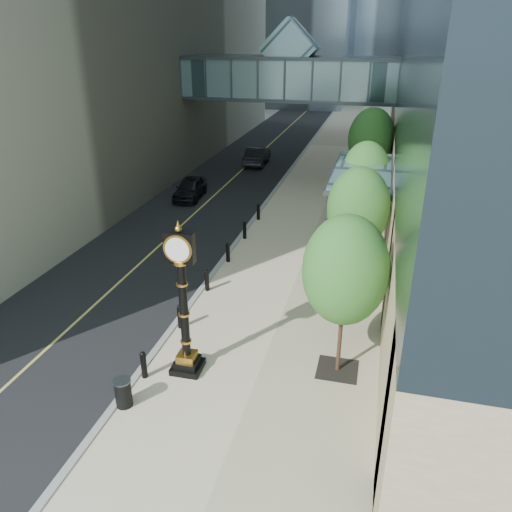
% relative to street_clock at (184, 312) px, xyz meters
% --- Properties ---
extents(ground, '(320.00, 320.00, 0.00)m').
position_rel_street_clock_xyz_m(ground, '(1.44, -1.75, -2.38)').
color(ground, gray).
rests_on(ground, ground).
extents(road, '(8.00, 180.00, 0.02)m').
position_rel_street_clock_xyz_m(road, '(-5.56, 38.25, -2.37)').
color(road, black).
rests_on(road, ground).
extents(sidewalk, '(8.00, 180.00, 0.06)m').
position_rel_street_clock_xyz_m(sidewalk, '(2.44, 38.25, -2.35)').
color(sidewalk, beige).
rests_on(sidewalk, ground).
extents(curb, '(0.25, 180.00, 0.07)m').
position_rel_street_clock_xyz_m(curb, '(-1.56, 38.25, -2.34)').
color(curb, gray).
rests_on(curb, ground).
extents(skywalk, '(17.00, 4.20, 5.80)m').
position_rel_street_clock_xyz_m(skywalk, '(-1.56, 26.25, 5.34)').
color(skywalk, slate).
rests_on(skywalk, ground).
extents(entrance_canopy, '(3.00, 8.00, 4.38)m').
position_rel_street_clock_xyz_m(entrance_canopy, '(4.92, 12.25, 1.82)').
color(entrance_canopy, '#383F44').
rests_on(entrance_canopy, ground).
extents(bollard_row, '(0.20, 16.20, 0.90)m').
position_rel_street_clock_xyz_m(bollard_row, '(-1.26, 7.25, -1.87)').
color(bollard_row, black).
rests_on(bollard_row, sidewalk).
extents(street_trees, '(3.05, 28.63, 6.27)m').
position_rel_street_clock_xyz_m(street_trees, '(5.04, 14.10, 1.51)').
color(street_trees, black).
rests_on(street_trees, sidewalk).
extents(street_clock, '(1.02, 1.02, 5.34)m').
position_rel_street_clock_xyz_m(street_clock, '(0.00, 0.00, 0.00)').
color(street_clock, black).
rests_on(street_clock, sidewalk).
extents(trash_bin, '(0.63, 0.63, 0.90)m').
position_rel_street_clock_xyz_m(trash_bin, '(-1.26, -2.19, -1.87)').
color(trash_bin, black).
rests_on(trash_bin, sidewalk).
extents(pedestrian, '(0.71, 0.58, 1.67)m').
position_rel_street_clock_xyz_m(pedestrian, '(4.00, 11.49, -1.48)').
color(pedestrian, beige).
rests_on(pedestrian, sidewalk).
extents(car_near, '(2.09, 4.35, 1.43)m').
position_rel_street_clock_xyz_m(car_near, '(-7.00, 18.46, -1.64)').
color(car_near, black).
rests_on(car_near, road).
extents(car_far, '(1.82, 4.69, 1.52)m').
position_rel_street_clock_xyz_m(car_far, '(-4.79, 29.03, -1.59)').
color(car_far, black).
rests_on(car_far, road).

